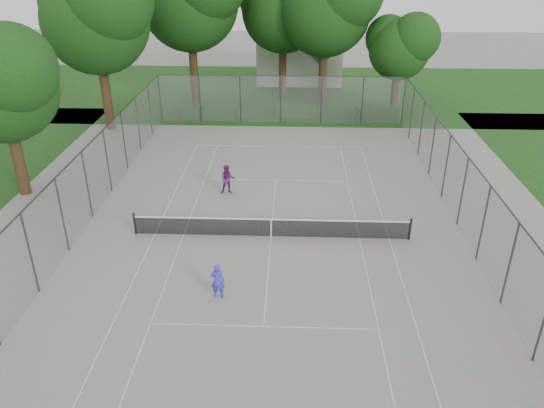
{
  "coord_description": "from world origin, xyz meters",
  "views": [
    {
      "loc": [
        0.91,
        -21.38,
        12.55
      ],
      "look_at": [
        0.0,
        1.0,
        1.2
      ],
      "focal_mm": 35.0,
      "sensor_mm": 36.0,
      "label": 1
    }
  ],
  "objects_px": {
    "girl_player": "(218,281)",
    "woman_player": "(228,179)",
    "tennis_net": "(271,227)",
    "house": "(300,38)"
  },
  "relations": [
    {
      "from": "house",
      "to": "girl_player",
      "type": "height_order",
      "value": "house"
    },
    {
      "from": "house",
      "to": "woman_player",
      "type": "bearing_deg",
      "value": -98.77
    },
    {
      "from": "house",
      "to": "girl_player",
      "type": "relative_size",
      "value": 6.55
    },
    {
      "from": "girl_player",
      "to": "woman_player",
      "type": "relative_size",
      "value": 0.92
    },
    {
      "from": "tennis_net",
      "to": "woman_player",
      "type": "bearing_deg",
      "value": 118.98
    },
    {
      "from": "girl_player",
      "to": "woman_player",
      "type": "distance_m",
      "value": 9.33
    },
    {
      "from": "house",
      "to": "tennis_net",
      "type": "bearing_deg",
      "value": -92.69
    },
    {
      "from": "tennis_net",
      "to": "woman_player",
      "type": "xyz_separation_m",
      "value": [
        -2.55,
        4.6,
        0.3
      ]
    },
    {
      "from": "tennis_net",
      "to": "house",
      "type": "relative_size",
      "value": 1.31
    },
    {
      "from": "house",
      "to": "girl_player",
      "type": "bearing_deg",
      "value": -95.34
    }
  ]
}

